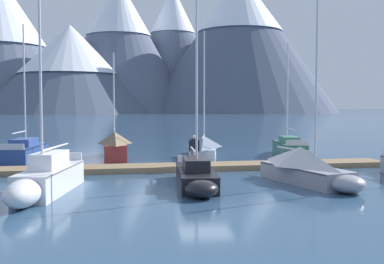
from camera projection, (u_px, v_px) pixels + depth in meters
name	position (u px, v px, depth m)	size (l,w,h in m)	color
ground_plane	(206.00, 181.00, 22.01)	(700.00, 700.00, 0.00)	#2D4C6B
mountain_central_massif	(70.00, 66.00, 201.82)	(76.54, 76.54, 38.53)	#4C566B
mountain_shoulder_ridge	(119.00, 43.00, 219.35)	(69.43, 69.43, 62.98)	slate
mountain_east_summit	(173.00, 47.00, 238.57)	(59.90, 59.90, 64.43)	slate
mountain_rear_spur	(240.00, 40.00, 220.62)	(91.89, 91.89, 66.34)	#4C566B
mountain_north_horn	(269.00, 71.00, 241.62)	(66.66, 66.66, 41.23)	#4C566B
dock	(196.00, 167.00, 25.97)	(22.56, 3.71, 0.30)	#846B4C
sailboat_nearest_berth	(26.00, 151.00, 30.60)	(2.03, 6.75, 8.93)	navy
sailboat_second_berth	(46.00, 179.00, 18.56)	(2.18, 6.73, 8.37)	silver
sailboat_mid_dock_port	(115.00, 146.00, 31.20)	(1.96, 5.96, 7.18)	#B2332D
sailboat_mid_dock_starboard	(196.00, 175.00, 20.40)	(1.75, 6.25, 8.22)	black
sailboat_far_berth	(204.00, 146.00, 32.52)	(2.84, 7.40, 8.86)	white
sailboat_outer_slip	(307.00, 166.00, 21.32)	(3.44, 6.17, 8.39)	#93939E
sailboat_end_of_dock	(288.00, 147.00, 32.83)	(2.22, 6.46, 8.05)	#336B56
person_on_dock	(194.00, 148.00, 25.43)	(0.59, 0.23, 1.69)	brown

